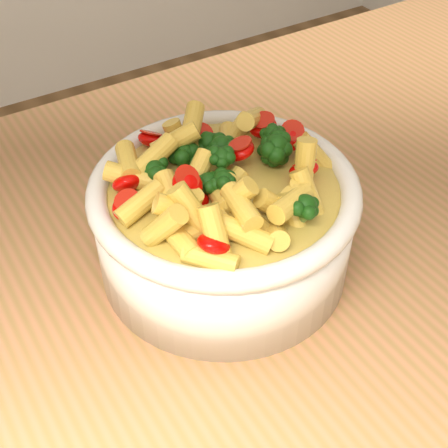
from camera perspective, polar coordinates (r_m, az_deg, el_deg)
table at (r=0.67m, az=6.37°, el=-9.50°), size 1.20×0.80×0.90m
serving_bowl at (r=0.55m, az=-0.00°, el=0.10°), size 0.23×0.23×0.10m
pasta_salad at (r=0.52m, az=-0.00°, el=5.26°), size 0.18×0.18×0.04m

